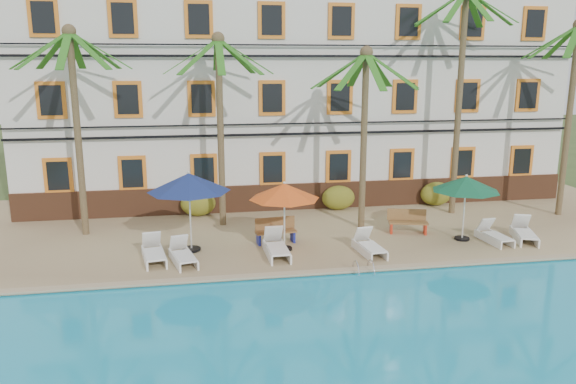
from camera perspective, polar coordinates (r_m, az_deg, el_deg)
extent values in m
plane|color=#384C23|center=(19.10, 5.98, -7.70)|extent=(100.00, 100.00, 0.00)
cube|color=tan|center=(23.66, 2.73, -3.21)|extent=(30.00, 12.00, 0.25)
cube|color=#1A9EC8|center=(13.12, 14.65, -17.83)|extent=(26.00, 12.00, 0.20)
cube|color=tan|center=(18.19, 6.77, -7.85)|extent=(30.00, 0.35, 0.06)
cube|color=silver|center=(27.66, 0.59, 9.95)|extent=(25.00, 6.00, 10.00)
cube|color=brown|center=(25.31, 1.81, -0.43)|extent=(25.00, 0.12, 1.20)
cube|color=orange|center=(25.17, -22.31, 1.55)|extent=(1.15, 0.10, 1.50)
cube|color=black|center=(25.13, -22.33, 1.52)|extent=(0.85, 0.04, 1.20)
cube|color=orange|center=(24.69, -15.51, 1.84)|extent=(1.15, 0.10, 1.50)
cube|color=black|center=(24.64, -15.52, 1.82)|extent=(0.85, 0.04, 1.20)
cube|color=orange|center=(24.56, -8.53, 2.12)|extent=(1.15, 0.10, 1.50)
cube|color=black|center=(24.51, -8.52, 2.10)|extent=(0.85, 0.04, 1.20)
cube|color=orange|center=(24.80, -1.58, 2.36)|extent=(1.15, 0.10, 1.50)
cube|color=black|center=(24.75, -1.56, 2.34)|extent=(0.85, 0.04, 1.20)
cube|color=orange|center=(25.39, 5.14, 2.57)|extent=(1.15, 0.10, 1.50)
cube|color=black|center=(25.34, 5.17, 2.55)|extent=(0.85, 0.04, 1.20)
cube|color=orange|center=(26.31, 11.48, 2.73)|extent=(1.15, 0.10, 1.50)
cube|color=black|center=(26.27, 11.52, 2.71)|extent=(0.85, 0.04, 1.20)
cube|color=orange|center=(27.53, 17.32, 2.84)|extent=(1.15, 0.10, 1.50)
cube|color=black|center=(27.49, 17.37, 2.83)|extent=(0.85, 0.04, 1.20)
cube|color=orange|center=(29.01, 22.62, 2.93)|extent=(1.15, 0.10, 1.50)
cube|color=black|center=(28.97, 22.67, 2.91)|extent=(0.85, 0.04, 1.20)
cube|color=orange|center=(24.80, -22.93, 8.58)|extent=(1.15, 0.10, 1.50)
cube|color=black|center=(24.75, -22.95, 8.57)|extent=(0.85, 0.04, 1.20)
cube|color=orange|center=(24.30, -15.95, 9.03)|extent=(1.15, 0.10, 1.50)
cube|color=black|center=(24.25, -15.96, 9.02)|extent=(0.85, 0.04, 1.20)
cube|color=orange|center=(24.17, -8.78, 9.35)|extent=(1.15, 0.10, 1.50)
cube|color=black|center=(24.12, -8.77, 9.35)|extent=(0.85, 0.04, 1.20)
cube|color=orange|center=(24.41, -1.62, 9.53)|extent=(1.15, 0.10, 1.50)
cube|color=black|center=(24.37, -1.61, 9.53)|extent=(0.85, 0.04, 1.20)
cube|color=orange|center=(25.02, 5.29, 9.57)|extent=(1.15, 0.10, 1.50)
cube|color=black|center=(24.97, 5.32, 9.56)|extent=(0.85, 0.04, 1.20)
cube|color=orange|center=(25.95, 11.79, 9.47)|extent=(1.15, 0.10, 1.50)
cube|color=black|center=(25.91, 11.83, 9.47)|extent=(0.85, 0.04, 1.20)
cube|color=orange|center=(27.19, 17.77, 9.28)|extent=(1.15, 0.10, 1.50)
cube|color=black|center=(27.14, 17.81, 9.28)|extent=(0.85, 0.04, 1.20)
cube|color=orange|center=(28.69, 23.16, 9.03)|extent=(1.15, 0.10, 1.50)
cube|color=black|center=(28.65, 23.22, 9.02)|extent=(0.85, 0.04, 1.20)
cube|color=orange|center=(24.81, -23.60, 15.95)|extent=(1.15, 0.10, 1.50)
cube|color=black|center=(24.76, -23.63, 15.95)|extent=(0.85, 0.04, 1.20)
cube|color=orange|center=(24.32, -16.44, 16.56)|extent=(1.15, 0.10, 1.50)
cube|color=black|center=(24.27, -16.45, 16.57)|extent=(0.85, 0.04, 1.20)
cube|color=orange|center=(24.19, -9.05, 16.94)|extent=(1.15, 0.10, 1.50)
cube|color=black|center=(24.14, -9.05, 16.94)|extent=(0.85, 0.04, 1.20)
cube|color=orange|center=(24.43, -1.67, 17.04)|extent=(1.15, 0.10, 1.50)
cube|color=black|center=(24.38, -1.66, 17.05)|extent=(0.85, 0.04, 1.20)
cube|color=orange|center=(25.03, 5.45, 16.90)|extent=(1.15, 0.10, 1.50)
cube|color=black|center=(24.98, 5.48, 16.90)|extent=(0.85, 0.04, 1.20)
cube|color=orange|center=(25.97, 12.13, 16.53)|extent=(1.15, 0.10, 1.50)
cube|color=black|center=(25.92, 12.17, 16.54)|extent=(0.85, 0.04, 1.20)
cube|color=orange|center=(27.20, 18.25, 16.01)|extent=(1.15, 0.10, 1.50)
cube|color=black|center=(27.16, 18.30, 16.02)|extent=(0.85, 0.04, 1.20)
cube|color=orange|center=(28.70, 23.75, 15.39)|extent=(1.15, 0.10, 1.50)
cube|color=black|center=(28.66, 23.81, 15.39)|extent=(0.85, 0.04, 1.20)
cube|color=black|center=(24.67, 1.92, 5.95)|extent=(25.00, 0.08, 0.10)
cube|color=black|center=(24.62, 1.93, 6.99)|extent=(25.00, 0.08, 0.06)
cube|color=black|center=(24.48, 1.98, 13.64)|extent=(25.00, 0.08, 0.10)
cube|color=black|center=(24.49, 1.99, 14.69)|extent=(25.00, 0.08, 0.06)
cylinder|color=brown|center=(22.40, -20.57, 5.29)|extent=(0.26, 0.26, 7.58)
sphere|color=brown|center=(22.27, -21.36, 14.99)|extent=(0.50, 0.50, 0.50)
cube|color=#246618|center=(23.29, -20.71, 13.27)|extent=(0.28, 2.13, 1.36)
cube|color=#246618|center=(23.13, -22.72, 13.12)|extent=(1.71, 1.71, 1.36)
cube|color=#246618|center=(22.47, -23.93, 13.04)|extent=(2.13, 0.28, 1.36)
cube|color=#246618|center=(21.67, -23.59, 13.11)|extent=(1.71, 1.71, 1.36)
cube|color=#246618|center=(21.21, -21.78, 13.29)|extent=(0.28, 2.13, 1.36)
cube|color=#246618|center=(21.38, -19.59, 13.45)|extent=(1.71, 1.71, 1.36)
cube|color=#246618|center=(22.07, -18.46, 13.50)|extent=(2.13, 0.28, 1.36)
cube|color=#246618|center=(22.86, -18.97, 13.42)|extent=(1.71, 1.71, 1.36)
cylinder|color=brown|center=(22.46, -6.86, 5.79)|extent=(0.26, 0.26, 7.38)
sphere|color=brown|center=(22.31, -7.12, 15.23)|extent=(0.50, 0.50, 0.50)
cube|color=#246618|center=(23.35, -7.21, 13.49)|extent=(0.28, 2.13, 1.36)
cube|color=#246618|center=(23.01, -9.08, 13.44)|extent=(1.71, 1.71, 1.36)
cube|color=#246618|center=(22.26, -9.87, 13.43)|extent=(2.13, 0.28, 1.36)
cube|color=#246618|center=(21.52, -9.02, 13.48)|extent=(1.71, 1.71, 1.36)
cube|color=#246618|center=(21.23, -6.93, 13.56)|extent=(0.28, 2.13, 1.36)
cube|color=#246618|center=(21.59, -4.93, 13.59)|extent=(1.71, 1.71, 1.36)
cube|color=#246618|center=(22.37, -4.29, 13.58)|extent=(2.13, 0.28, 1.36)
cube|color=#246618|center=(23.08, -5.26, 13.54)|extent=(1.71, 1.71, 1.36)
cylinder|color=brown|center=(22.12, 7.69, 4.96)|extent=(0.26, 0.26, 6.85)
sphere|color=brown|center=(21.91, 7.97, 13.87)|extent=(0.50, 0.50, 0.50)
cube|color=#246618|center=(22.92, 7.10, 12.19)|extent=(0.28, 2.13, 1.36)
cube|color=#246618|center=(22.42, 5.46, 12.21)|extent=(1.71, 1.71, 1.36)
cube|color=#246618|center=(21.62, 5.18, 12.19)|extent=(2.13, 0.28, 1.36)
cube|color=#246618|center=(20.98, 6.55, 12.13)|extent=(1.71, 1.71, 1.36)
cube|color=#246618|center=(20.91, 8.80, 12.06)|extent=(0.28, 2.13, 1.36)
cube|color=#246618|center=(21.44, 10.48, 12.02)|extent=(1.71, 1.71, 1.36)
cube|color=#246618|center=(22.25, 10.57, 12.05)|extent=(2.13, 0.28, 1.36)
cube|color=#246618|center=(22.86, 9.17, 12.12)|extent=(1.71, 1.71, 1.36)
cylinder|color=brown|center=(25.10, 16.95, 8.31)|extent=(0.26, 0.26, 9.33)
cube|color=#246618|center=(26.07, 16.48, 17.31)|extent=(0.28, 2.13, 1.36)
cube|color=#246618|center=(25.48, 15.21, 17.49)|extent=(1.71, 1.71, 1.36)
cube|color=#246618|center=(24.67, 15.28, 17.65)|extent=(2.13, 0.28, 1.36)
cube|color=#246618|center=(24.13, 16.76, 17.68)|extent=(1.71, 1.71, 1.36)
cube|color=#246618|center=(24.19, 18.76, 17.53)|extent=(0.28, 2.13, 1.36)
cube|color=#246618|center=(24.81, 20.00, 17.31)|extent=(1.71, 1.71, 1.36)
cube|color=#246618|center=(25.61, 19.78, 17.17)|extent=(2.13, 0.28, 1.36)
cube|color=#246618|center=(26.13, 18.33, 17.18)|extent=(1.71, 1.71, 1.36)
cylinder|color=brown|center=(26.58, 26.59, 6.28)|extent=(0.26, 0.26, 7.98)
cube|color=#246618|center=(27.34, 25.99, 13.49)|extent=(0.28, 2.13, 1.36)
cube|color=#246618|center=(26.66, 25.03, 13.63)|extent=(1.71, 1.71, 1.36)
cube|color=#246618|center=(25.87, 25.40, 13.65)|extent=(2.13, 0.28, 1.36)
cube|color=#246618|center=(25.44, 26.97, 13.53)|extent=(1.71, 1.71, 1.36)
ellipsoid|color=#295016|center=(24.50, -9.12, -1.16)|extent=(1.50, 0.90, 1.10)
ellipsoid|color=#295016|center=(25.32, 5.14, -0.58)|extent=(1.50, 0.90, 1.10)
ellipsoid|color=#295016|center=(26.89, 14.82, -0.17)|extent=(1.50, 0.90, 1.10)
cylinder|color=black|center=(20.21, -9.77, -5.75)|extent=(0.64, 0.64, 0.09)
cylinder|color=silver|center=(19.83, -9.91, -2.10)|extent=(0.06, 0.06, 2.76)
cone|color=navy|center=(19.58, -10.04, 0.98)|extent=(2.87, 2.87, 0.63)
sphere|color=silver|center=(19.51, -10.08, 1.97)|extent=(0.10, 0.10, 0.10)
cylinder|color=black|center=(20.01, -0.37, -5.77)|extent=(0.56, 0.56, 0.08)
cylinder|color=silver|center=(19.67, -0.37, -2.59)|extent=(0.06, 0.06, 2.38)
cone|color=#DE5218|center=(19.44, -0.37, 0.08)|extent=(2.48, 2.48, 0.55)
sphere|color=silver|center=(19.37, -0.38, 0.94)|extent=(0.10, 0.10, 0.10)
cylinder|color=black|center=(22.11, 17.26, -4.53)|extent=(0.56, 0.56, 0.08)
cylinder|color=silver|center=(21.80, 17.46, -1.62)|extent=(0.06, 0.06, 2.40)
cone|color=#105536|center=(21.59, 17.63, 0.81)|extent=(2.50, 2.50, 0.55)
sphere|color=silver|center=(21.53, 17.69, 1.59)|extent=(0.10, 0.10, 0.10)
cube|color=white|center=(19.09, -13.40, -6.17)|extent=(0.81, 1.40, 0.06)
cube|color=white|center=(19.88, -13.71, -4.70)|extent=(0.68, 0.58, 0.66)
cube|color=white|center=(19.36, -14.35, -6.49)|extent=(0.36, 1.86, 0.30)
cube|color=white|center=(19.41, -12.56, -6.34)|extent=(0.36, 1.86, 0.30)
cube|color=white|center=(18.73, -10.46, -6.46)|extent=(0.85, 1.35, 0.06)
cube|color=white|center=(19.47, -11.05, -5.04)|extent=(0.67, 0.58, 0.63)
cube|color=white|center=(18.95, -11.46, -6.79)|extent=(0.46, 1.75, 0.29)
cube|color=white|center=(19.06, -9.74, -6.60)|extent=(0.46, 1.75, 0.29)
cube|color=white|center=(19.06, -1.04, -5.79)|extent=(0.67, 1.39, 0.06)
cube|color=white|center=(19.88, -1.52, -4.25)|extent=(0.65, 0.52, 0.69)
cube|color=white|center=(19.32, -2.11, -6.10)|extent=(0.11, 1.96, 0.32)
cube|color=white|center=(19.42, -0.24, -5.99)|extent=(0.11, 1.96, 0.32)
cube|color=white|center=(19.53, 8.56, -5.57)|extent=(0.69, 1.30, 0.06)
cube|color=white|center=(20.22, 7.60, -4.23)|extent=(0.62, 0.51, 0.63)
cube|color=white|center=(19.68, 7.48, -5.89)|extent=(0.22, 1.78, 0.29)
cube|color=white|center=(19.90, 9.03, -5.72)|extent=(0.22, 1.78, 0.29)
cube|color=white|center=(21.92, 20.57, -4.24)|extent=(0.65, 1.23, 0.06)
cube|color=white|center=(22.51, 19.42, -3.14)|extent=(0.58, 0.48, 0.59)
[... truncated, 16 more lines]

